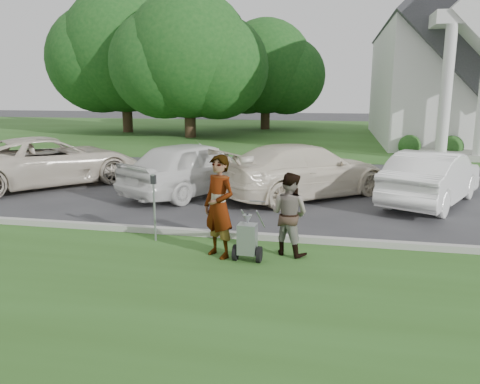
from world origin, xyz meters
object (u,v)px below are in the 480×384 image
(person_left, at_px, (219,207))
(car_b, at_px, (195,167))
(parking_meter_near, at_px, (154,199))
(tree_back, at_px, (266,71))
(tree_far, at_px, (124,56))
(tree_left, at_px, (189,61))
(car_c, at_px, (304,171))
(car_a, at_px, (49,161))
(striping_cart, at_px, (247,240))
(car_d, at_px, (432,178))
(church, at_px, (458,44))
(person_right, at_px, (289,215))

(person_left, height_order, car_b, person_left)
(parking_meter_near, bearing_deg, car_b, 96.59)
(parking_meter_near, bearing_deg, person_left, -22.68)
(tree_back, distance_m, car_b, 25.60)
(car_b, bearing_deg, person_left, 141.77)
(tree_far, height_order, car_b, tree_far)
(tree_left, height_order, car_c, tree_left)
(car_a, bearing_deg, tree_back, -58.13)
(parking_meter_near, height_order, car_a, car_a)
(striping_cart, xyz_separation_m, car_d, (4.27, 5.59, 0.33))
(church, height_order, person_right, church)
(parking_meter_near, xyz_separation_m, car_d, (6.42, 4.80, -0.16))
(church, distance_m, person_left, 25.97)
(person_left, height_order, car_c, person_left)
(person_left, distance_m, car_b, 5.76)
(parking_meter_near, bearing_deg, church, 64.81)
(person_left, distance_m, person_right, 1.37)
(tree_left, height_order, car_d, tree_left)
(tree_back, relative_size, car_b, 1.95)
(tree_far, bearing_deg, church, -4.66)
(tree_left, bearing_deg, tree_back, 63.43)
(parking_meter_near, distance_m, car_a, 7.66)
(car_c, distance_m, car_d, 3.62)
(car_a, relative_size, car_c, 1.08)
(person_right, bearing_deg, car_a, -7.15)
(person_left, bearing_deg, striping_cart, 19.17)
(church, distance_m, striping_cart, 26.00)
(church, bearing_deg, tree_far, 175.34)
(person_right, distance_m, car_d, 6.18)
(tree_back, bearing_deg, person_right, -80.55)
(car_a, bearing_deg, person_right, -171.23)
(person_left, bearing_deg, car_b, 143.99)
(person_left, relative_size, car_c, 0.36)
(church, bearing_deg, person_left, -111.35)
(person_right, bearing_deg, tree_far, -34.97)
(tree_back, xyz_separation_m, person_right, (5.03, -30.21, -3.91))
(car_c, bearing_deg, car_a, 47.51)
(tree_left, height_order, striping_cart, tree_left)
(striping_cart, bearing_deg, tree_back, 100.79)
(parking_meter_near, bearing_deg, person_right, -5.14)
(tree_far, distance_m, car_c, 25.45)
(tree_far, bearing_deg, parking_meter_near, -64.03)
(tree_far, height_order, tree_back, tree_far)
(tree_far, distance_m, person_left, 29.44)
(tree_left, distance_m, person_right, 24.36)
(car_a, height_order, car_b, car_b)
(car_d, bearing_deg, striping_cart, 78.97)
(tree_back, height_order, parking_meter_near, tree_back)
(car_a, distance_m, car_b, 5.25)
(church, bearing_deg, car_a, -132.65)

